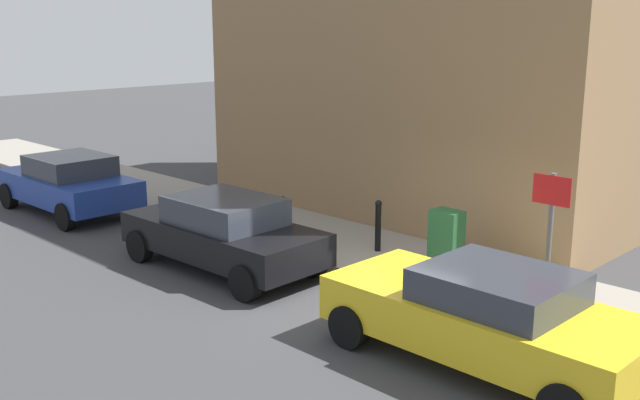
# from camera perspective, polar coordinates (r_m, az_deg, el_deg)

# --- Properties ---
(ground) EXTENTS (80.00, 80.00, 0.00)m
(ground) POSITION_cam_1_polar(r_m,az_deg,el_deg) (12.68, 3.82, -7.73)
(ground) COLOR #38383A
(sidewalk) EXTENTS (2.64, 30.00, 0.15)m
(sidewalk) POSITION_cam_1_polar(r_m,az_deg,el_deg) (18.04, -6.78, -1.07)
(sidewalk) COLOR gray
(sidewalk) RESTS_ON ground
(corner_building) EXTENTS (6.80, 10.25, 9.98)m
(corner_building) POSITION_cam_1_polar(r_m,az_deg,el_deg) (18.93, 10.04, 14.53)
(corner_building) COLOR olive
(corner_building) RESTS_ON ground
(car_yellow) EXTENTS (1.98, 4.44, 1.40)m
(car_yellow) POSITION_cam_1_polar(r_m,az_deg,el_deg) (10.38, 12.63, -8.63)
(car_yellow) COLOR gold
(car_yellow) RESTS_ON ground
(car_black) EXTENTS (1.96, 4.26, 1.42)m
(car_black) POSITION_cam_1_polar(r_m,az_deg,el_deg) (14.10, -7.44, -2.44)
(car_black) COLOR black
(car_black) RESTS_ON ground
(car_blue) EXTENTS (1.99, 4.08, 1.44)m
(car_blue) POSITION_cam_1_polar(r_m,az_deg,el_deg) (19.22, -18.75, 1.25)
(car_blue) COLOR navy
(car_blue) RESTS_ON ground
(utility_cabinet) EXTENTS (0.46, 0.61, 1.15)m
(utility_cabinet) POSITION_cam_1_polar(r_m,az_deg,el_deg) (13.65, 9.67, -3.32)
(utility_cabinet) COLOR #1E4C28
(utility_cabinet) RESTS_ON sidewalk
(bollard_near_cabinet) EXTENTS (0.14, 0.14, 1.04)m
(bollard_near_cabinet) POSITION_cam_1_polar(r_m,az_deg,el_deg) (14.70, 4.49, -1.84)
(bollard_near_cabinet) COLOR black
(bollard_near_cabinet) RESTS_ON sidewalk
(bollard_far_kerb) EXTENTS (0.14, 0.14, 1.04)m
(bollard_far_kerb) POSITION_cam_1_polar(r_m,az_deg,el_deg) (15.01, -2.85, -1.50)
(bollard_far_kerb) COLOR black
(bollard_far_kerb) RESTS_ON sidewalk
(street_sign) EXTENTS (0.08, 0.60, 2.30)m
(street_sign) POSITION_cam_1_polar(r_m,az_deg,el_deg) (11.48, 17.27, -1.88)
(street_sign) COLOR #59595B
(street_sign) RESTS_ON sidewalk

